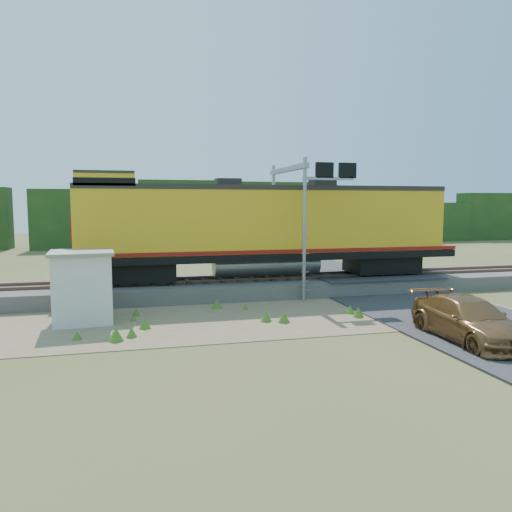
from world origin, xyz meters
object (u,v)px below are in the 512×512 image
object	(u,v)px
locomotive	(261,226)
signal_gantry	(298,195)
shed	(83,286)
car	(469,320)

from	to	relation	value
locomotive	signal_gantry	world-z (taller)	signal_gantry
shed	signal_gantry	bearing A→B (deg)	17.16
locomotive	signal_gantry	distance (m)	2.63
locomotive	car	distance (m)	12.53
shed	car	size ratio (longest dim) A/B	0.56
signal_gantry	car	distance (m)	11.86
signal_gantry	locomotive	bearing A→B (deg)	160.33
signal_gantry	shed	bearing A→B (deg)	-158.88
locomotive	car	size ratio (longest dim) A/B	4.04
signal_gantry	car	xyz separation A→B (m)	(2.94, -10.52, -4.64)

